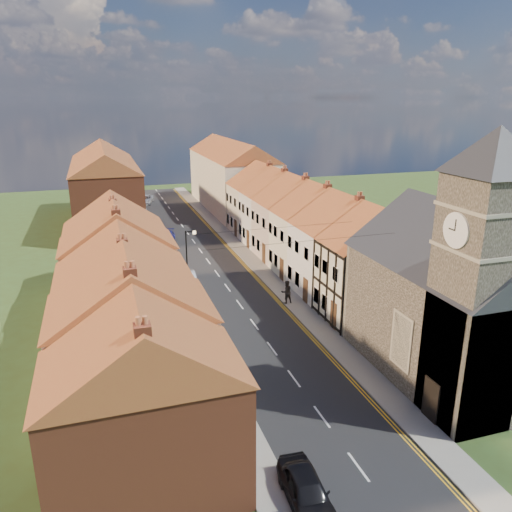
% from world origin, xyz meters
% --- Properties ---
extents(ground, '(160.00, 160.00, 0.00)m').
position_xyz_m(ground, '(0.00, 0.00, 0.00)').
color(ground, '#2F4D21').
rests_on(ground, ground).
extents(road, '(7.00, 90.00, 0.02)m').
position_xyz_m(road, '(0.00, 30.00, 0.01)').
color(road, black).
rests_on(road, ground).
extents(pavement_left, '(1.80, 90.00, 0.12)m').
position_xyz_m(pavement_left, '(-4.40, 30.00, 0.06)').
color(pavement_left, gray).
rests_on(pavement_left, ground).
extents(pavement_right, '(1.80, 90.00, 0.12)m').
position_xyz_m(pavement_right, '(4.40, 30.00, 0.06)').
color(pavement_right, gray).
rests_on(pavement_right, ground).
extents(church, '(11.25, 14.25, 15.20)m').
position_xyz_m(church, '(9.36, 3.32, 5.88)').
color(church, '#2E2820').
rests_on(church, ground).
extents(cottage_r_tudor, '(8.30, 5.20, 9.00)m').
position_xyz_m(cottage_r_tudor, '(9.27, 12.70, 4.47)').
color(cottage_r_tudor, '#BBB89D').
rests_on(cottage_r_tudor, ground).
extents(cottage_r_white_near, '(8.30, 6.00, 9.00)m').
position_xyz_m(cottage_r_white_near, '(9.30, 18.10, 4.47)').
color(cottage_r_white_near, white).
rests_on(cottage_r_white_near, ground).
extents(cottage_r_cream_mid, '(8.30, 5.20, 9.00)m').
position_xyz_m(cottage_r_cream_mid, '(9.30, 23.50, 4.48)').
color(cottage_r_cream_mid, '#BBB89D').
rests_on(cottage_r_cream_mid, ground).
extents(cottage_r_pink, '(8.30, 6.00, 9.00)m').
position_xyz_m(cottage_r_pink, '(9.30, 28.90, 4.47)').
color(cottage_r_pink, beige).
rests_on(cottage_r_pink, ground).
extents(cottage_r_white_far, '(8.30, 5.20, 9.00)m').
position_xyz_m(cottage_r_white_far, '(9.30, 34.30, 4.48)').
color(cottage_r_white_far, white).
rests_on(cottage_r_white_far, ground).
extents(cottage_r_cream_far, '(8.30, 6.00, 9.00)m').
position_xyz_m(cottage_r_cream_far, '(9.30, 39.70, 4.47)').
color(cottage_r_cream_far, '#BBB89D').
rests_on(cottage_r_cream_far, ground).
extents(cottage_l_brick_near, '(8.30, 5.70, 8.80)m').
position_xyz_m(cottage_l_brick_near, '(-9.30, -0.25, 4.37)').
color(cottage_l_brick_near, brown).
rests_on(cottage_l_brick_near, ground).
extents(cottage_l_cream, '(8.30, 6.30, 9.10)m').
position_xyz_m(cottage_l_cream, '(-9.30, 5.55, 4.52)').
color(cottage_l_cream, '#BBB89D').
rests_on(cottage_l_cream, ground).
extents(cottage_l_white, '(8.30, 6.90, 8.80)m').
position_xyz_m(cottage_l_white, '(-9.30, 11.95, 4.37)').
color(cottage_l_white, white).
rests_on(cottage_l_white, ground).
extents(cottage_l_brick_mid, '(8.30, 5.70, 9.10)m').
position_xyz_m(cottage_l_brick_mid, '(-9.30, 18.05, 4.53)').
color(cottage_l_brick_mid, beige).
rests_on(cottage_l_brick_mid, ground).
extents(cottage_l_pink, '(8.30, 6.30, 8.80)m').
position_xyz_m(cottage_l_pink, '(-9.30, 23.85, 4.37)').
color(cottage_l_pink, white).
rests_on(cottage_l_pink, ground).
extents(block_right_far, '(8.30, 24.20, 10.50)m').
position_xyz_m(block_right_far, '(9.30, 55.00, 5.29)').
color(block_right_far, '#BBB89D').
rests_on(block_right_far, ground).
extents(block_left_far, '(8.30, 24.20, 10.50)m').
position_xyz_m(block_left_far, '(-9.30, 50.00, 5.29)').
color(block_left_far, brown).
rests_on(block_left_far, ground).
extents(lamppost, '(0.88, 0.15, 6.00)m').
position_xyz_m(lamppost, '(-3.81, 20.00, 3.54)').
color(lamppost, black).
rests_on(lamppost, pavement_left).
extents(car_near, '(1.91, 4.25, 1.42)m').
position_xyz_m(car_near, '(-3.20, -3.31, 0.71)').
color(car_near, black).
rests_on(car_near, ground).
extents(car_mid, '(1.39, 3.72, 1.22)m').
position_xyz_m(car_mid, '(-3.20, 23.95, 0.61)').
color(car_mid, '#9E9FA5').
rests_on(car_mid, ground).
extents(car_far, '(2.35, 4.32, 1.19)m').
position_xyz_m(car_far, '(-2.92, 38.67, 0.59)').
color(car_far, navy).
rests_on(car_far, ground).
extents(car_distant, '(3.40, 5.28, 1.35)m').
position_xyz_m(car_distant, '(-3.20, 62.35, 0.68)').
color(car_distant, '#B2B3BB').
rests_on(car_distant, ground).
extents(pedestrian_left, '(0.80, 0.65, 1.90)m').
position_xyz_m(pedestrian_left, '(-4.70, 7.69, 1.07)').
color(pedestrian_left, black).
rests_on(pedestrian_left, pavement_left).
extents(pedestrian_right, '(1.00, 0.81, 1.95)m').
position_xyz_m(pedestrian_right, '(3.70, 16.92, 1.09)').
color(pedestrian_right, '#282420').
rests_on(pedestrian_right, pavement_right).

